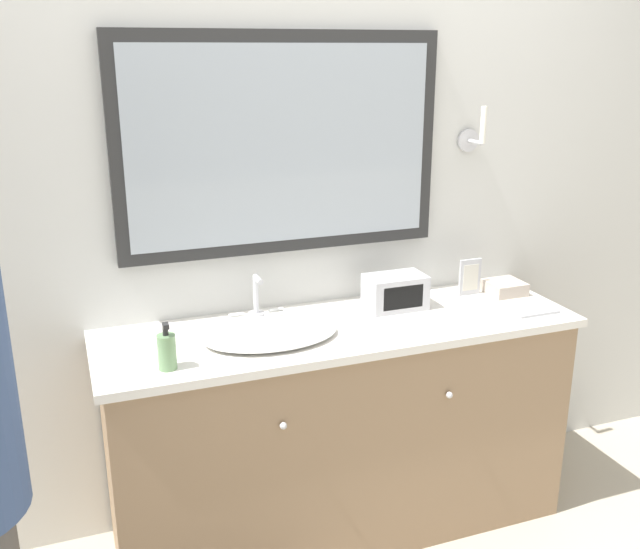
{
  "coord_description": "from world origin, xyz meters",
  "views": [
    {
      "loc": [
        -0.91,
        -1.93,
        1.8
      ],
      "look_at": [
        -0.08,
        0.28,
        1.05
      ],
      "focal_mm": 40.0,
      "sensor_mm": 36.0,
      "label": 1
    }
  ],
  "objects_px": {
    "picture_frame": "(470,277)",
    "sink_basin": "(270,332)",
    "soap_bottle": "(167,351)",
    "appliance_box": "(395,292)"
  },
  "relations": [
    {
      "from": "soap_bottle",
      "to": "picture_frame",
      "type": "distance_m",
      "value": 1.28
    },
    {
      "from": "soap_bottle",
      "to": "sink_basin",
      "type": "bearing_deg",
      "value": 19.76
    },
    {
      "from": "soap_bottle",
      "to": "appliance_box",
      "type": "relative_size",
      "value": 0.69
    },
    {
      "from": "picture_frame",
      "to": "sink_basin",
      "type": "bearing_deg",
      "value": -170.57
    },
    {
      "from": "picture_frame",
      "to": "soap_bottle",
      "type": "bearing_deg",
      "value": -167.42
    },
    {
      "from": "sink_basin",
      "to": "picture_frame",
      "type": "distance_m",
      "value": 0.9
    },
    {
      "from": "soap_bottle",
      "to": "picture_frame",
      "type": "height_order",
      "value": "soap_bottle"
    },
    {
      "from": "appliance_box",
      "to": "picture_frame",
      "type": "bearing_deg",
      "value": 6.23
    },
    {
      "from": "sink_basin",
      "to": "appliance_box",
      "type": "xyz_separation_m",
      "value": [
        0.53,
        0.11,
        0.05
      ]
    },
    {
      "from": "soap_bottle",
      "to": "appliance_box",
      "type": "height_order",
      "value": "soap_bottle"
    }
  ]
}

